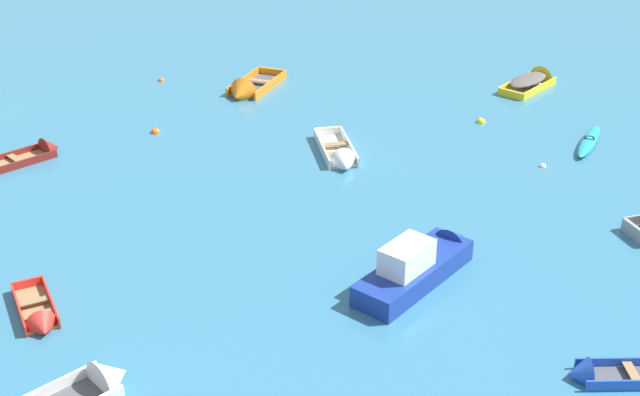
% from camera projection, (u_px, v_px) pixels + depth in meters
% --- Properties ---
extents(motor_launch_deep_blue_outer_right, '(4.55, 4.69, 1.75)m').
position_uv_depth(motor_launch_deep_blue_outer_right, '(421.00, 263.00, 25.52)').
color(motor_launch_deep_blue_outer_right, navy).
rests_on(motor_launch_deep_blue_outer_right, ground_plane).
extents(rowboat_white_far_right, '(1.62, 4.08, 1.11)m').
position_uv_depth(rowboat_white_far_right, '(341.00, 158.00, 33.46)').
color(rowboat_white_far_right, beige).
rests_on(rowboat_white_far_right, ground_plane).
extents(rowboat_yellow_near_right, '(3.66, 3.64, 1.30)m').
position_uv_depth(rowboat_yellow_near_right, '(534.00, 80.00, 41.75)').
color(rowboat_yellow_near_right, beige).
rests_on(rowboat_yellow_near_right, ground_plane).
extents(rowboat_maroon_back_row_left, '(3.15, 2.88, 1.08)m').
position_uv_depth(rowboat_maroon_back_row_left, '(39.00, 153.00, 34.00)').
color(rowboat_maroon_back_row_left, '#99754C').
rests_on(rowboat_maroon_back_row_left, ground_plane).
extents(rowboat_red_midfield_left, '(1.95, 3.01, 0.87)m').
position_uv_depth(rowboat_red_midfield_left, '(40.00, 318.00, 23.53)').
color(rowboat_red_midfield_left, '#99754C').
rests_on(rowboat_red_midfield_left, ground_plane).
extents(rowboat_blue_distant_center, '(2.84, 1.09, 0.87)m').
position_uv_depth(rowboat_blue_distant_center, '(599.00, 375.00, 21.32)').
color(rowboat_blue_distant_center, '#4C4C51').
rests_on(rowboat_blue_distant_center, ground_plane).
extents(rowboat_orange_cluster_outer, '(3.20, 4.50, 1.45)m').
position_uv_depth(rowboat_orange_cluster_outer, '(247.00, 91.00, 40.60)').
color(rowboat_orange_cluster_outer, '#4C4C51').
rests_on(rowboat_orange_cluster_outer, ground_plane).
extents(kayak_turquoise_outer_left, '(2.44, 3.50, 0.35)m').
position_uv_depth(kayak_turquoise_outer_left, '(589.00, 141.00, 35.01)').
color(kayak_turquoise_outer_left, teal).
rests_on(kayak_turquoise_outer_left, ground_plane).
extents(rowboat_white_foreground_center, '(3.90, 3.52, 1.23)m').
position_uv_depth(rowboat_white_foreground_center, '(83.00, 393.00, 20.60)').
color(rowboat_white_foreground_center, '#4C4C51').
rests_on(rowboat_white_foreground_center, ground_plane).
extents(mooring_buoy_between_boats_right, '(0.29, 0.29, 0.29)m').
position_uv_depth(mooring_buoy_between_boats_right, '(542.00, 167.00, 33.12)').
color(mooring_buoy_between_boats_right, silver).
rests_on(mooring_buoy_between_boats_right, ground_plane).
extents(mooring_buoy_central, '(0.42, 0.42, 0.42)m').
position_uv_depth(mooring_buoy_central, '(156.00, 133.00, 36.32)').
color(mooring_buoy_central, orange).
rests_on(mooring_buoy_central, ground_plane).
extents(mooring_buoy_near_foreground, '(0.32, 0.32, 0.32)m').
position_uv_depth(mooring_buoy_near_foreground, '(161.00, 81.00, 42.56)').
color(mooring_buoy_near_foreground, orange).
rests_on(mooring_buoy_near_foreground, ground_plane).
extents(mooring_buoy_midfield, '(0.43, 0.43, 0.43)m').
position_uv_depth(mooring_buoy_midfield, '(481.00, 122.00, 37.41)').
color(mooring_buoy_midfield, yellow).
rests_on(mooring_buoy_midfield, ground_plane).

